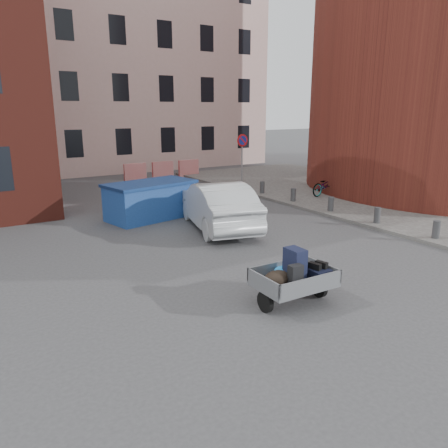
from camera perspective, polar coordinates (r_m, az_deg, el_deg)
ground at (r=11.27m, az=4.62°, el=-5.88°), size 120.00×120.00×0.00m
sidewalk at (r=20.91m, az=20.21°, el=3.12°), size 9.00×24.00×0.12m
building_pink at (r=32.96m, az=-10.77°, el=19.86°), size 16.00×8.00×14.00m
no_parking_sign at (r=21.83m, az=2.40°, el=9.67°), size 0.60×0.09×2.65m
bollards at (r=17.47m, az=13.77°, el=2.58°), size 0.22×9.02×0.55m
barriers at (r=25.91m, az=-7.98°, el=6.98°), size 4.70×0.18×1.00m
trailer at (r=9.20m, az=9.08°, el=-6.85°), size 1.63×1.82×1.20m
dumpster at (r=16.46m, az=-9.54°, el=3.10°), size 3.52×2.30×1.36m
silver_car at (r=14.89m, az=-0.88°, el=2.50°), size 2.84×5.09×1.59m
bicycle at (r=20.57m, az=13.15°, el=4.99°), size 1.87×0.85×0.95m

